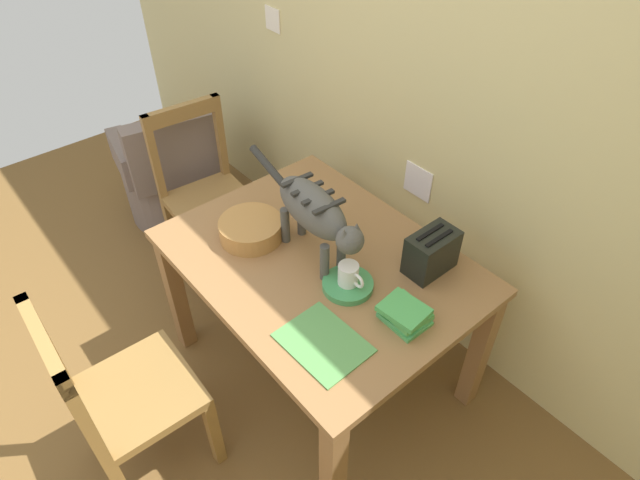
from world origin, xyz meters
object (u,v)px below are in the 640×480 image
Objects in this scene: coffee_mug at (349,275)px; magazine at (323,343)px; dining_table at (320,274)px; cat at (314,211)px; wooden_chair_far at (207,196)px; saucer_bowl at (348,285)px; wicker_armchair at (175,178)px; wicker_basket at (251,229)px; book_stack at (405,314)px; wooden_chair_near at (125,397)px; toaster at (431,252)px.

magazine is (0.14, -0.24, -0.07)m from coffee_mug.
cat is (-0.02, -0.01, 0.32)m from dining_table.
cat is 0.49m from magazine.
wooden_chair_far is (-1.32, 0.29, -0.28)m from magazine.
saucer_bowl is 0.21× the size of wooden_chair_far.
dining_table is 1.56× the size of wicker_armchair.
saucer_bowl is 0.25× the size of wicker_armchair.
wicker_armchair is at bearing -91.24° from wooden_chair_far.
wicker_basket is at bearing -166.73° from saucer_bowl.
dining_table is at bearing -176.82° from book_stack.
magazine is at bearing 54.47° from wooden_chair_near.
wicker_basket is at bearing -155.25° from dining_table.
cat is at bearing 25.64° from wicker_basket.
cat is at bearing 142.19° from magazine.
wooden_chair_near is (-0.43, -1.13, -0.36)m from toaster.
wicker_basket is at bearing 81.07° from wooden_chair_far.
saucer_bowl is 0.21× the size of wooden_chair_near.
dining_table is 6.10× the size of toaster.
dining_table is 0.45m from book_stack.
wicker_armchair is at bearing 178.21° from book_stack.
toaster is at bearing 67.59° from saucer_bowl.
wooden_chair_near is 1.69m from wicker_armchair.
cat is 0.90× the size of wicker_armchair.
book_stack is 0.22× the size of wicker_armchair.
book_stack is (0.11, 0.28, 0.03)m from magazine.
coffee_mug reaches higher than magazine.
wooden_chair_near is 1.24m from wooden_chair_far.
saucer_bowl is at bearing -112.41° from toaster.
wicker_armchair is (-1.23, 0.22, -0.50)m from wicker_basket.
cat reaches higher than wooden_chair_near.
magazine is 1.72× the size of book_stack.
cat is at bearing 176.22° from coffee_mug.
wooden_chair_near reaches higher than wicker_basket.
wooden_chair_near is at bearing -110.51° from coffee_mug.
wooden_chair_far is (-0.99, 0.03, -0.19)m from dining_table.
magazine is 0.31m from book_stack.
dining_table is 7.12× the size of book_stack.
cat reaches higher than saucer_bowl.
book_stack is at bearing -66.04° from toaster.
toaster is at bearing 70.94° from wooden_chair_near.
toaster reaches higher than saucer_bowl.
magazine is at bearing 58.00° from cat.
saucer_bowl is at bearing 90.00° from cat.
magazine is 1.93m from wicker_armchair.
book_stack is (0.24, 0.04, -0.04)m from coffee_mug.
saucer_bowl is 0.49m from wicker_basket.
book_stack is at bearing 67.61° from magazine.
wicker_armchair is at bearing 169.98° from wicker_basket.
book_stack is 0.18× the size of wooden_chair_near.
magazine is at bearing -89.44° from wicker_armchair.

